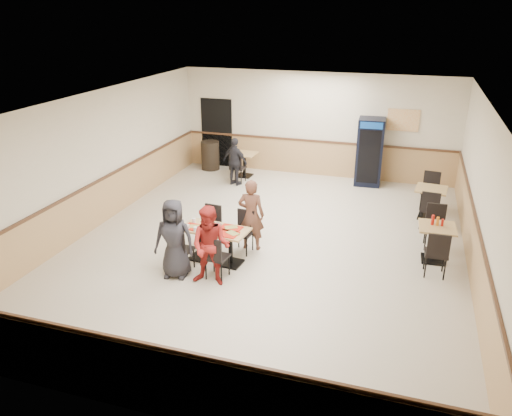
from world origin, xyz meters
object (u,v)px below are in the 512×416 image
(main_table, at_px, (215,240))
(diner_woman_right, at_px, (211,246))
(side_table_near, at_px, (436,238))
(back_table, at_px, (244,161))
(diner_woman_left, at_px, (174,239))
(diner_man_opposite, at_px, (251,215))
(pepsi_cooler, at_px, (370,152))
(trash_bin, at_px, (210,155))
(lone_diner, at_px, (235,162))
(side_table_far, at_px, (430,198))

(main_table, relative_size, diner_woman_right, 0.91)
(side_table_near, distance_m, back_table, 6.56)
(diner_woman_left, xyz_separation_m, diner_woman_right, (0.74, -0.07, -0.01))
(diner_man_opposite, bearing_deg, pepsi_cooler, -115.80)
(trash_bin, bearing_deg, lone_diner, -43.16)
(diner_woman_right, bearing_deg, pepsi_cooler, 68.41)
(main_table, distance_m, diner_woman_right, 0.90)
(side_table_near, bearing_deg, diner_woman_left, -155.79)
(trash_bin, bearing_deg, diner_woman_right, -67.49)
(diner_woman_right, xyz_separation_m, diner_man_opposite, (0.24, 1.57, 0.00))
(pepsi_cooler, bearing_deg, main_table, -116.00)
(lone_diner, relative_size, side_table_near, 1.82)
(side_table_near, height_order, back_table, side_table_near)
(diner_woman_left, relative_size, trash_bin, 1.73)
(diner_woman_left, height_order, side_table_far, diner_woman_left)
(main_table, height_order, side_table_near, side_table_near)
(side_table_near, bearing_deg, back_table, 143.52)
(diner_man_opposite, relative_size, trash_bin, 1.72)
(pepsi_cooler, bearing_deg, side_table_far, -54.56)
(side_table_near, relative_size, back_table, 1.05)
(lone_diner, xyz_separation_m, side_table_far, (5.18, -0.87, -0.18))
(main_table, relative_size, diner_woman_left, 0.90)
(side_table_far, relative_size, trash_bin, 0.88)
(trash_bin, bearing_deg, side_table_near, -33.17)
(diner_man_opposite, distance_m, back_table, 4.77)
(diner_woman_left, relative_size, side_table_far, 1.96)
(main_table, bearing_deg, diner_woman_right, -67.62)
(lone_diner, distance_m, pepsi_cooler, 3.75)
(side_table_far, relative_size, pepsi_cooler, 0.41)
(diner_woman_right, distance_m, lone_diner, 5.42)
(diner_man_opposite, bearing_deg, main_table, 52.10)
(diner_woman_left, relative_size, lone_diner, 1.12)
(pepsi_cooler, height_order, trash_bin, pepsi_cooler)
(side_table_far, xyz_separation_m, back_table, (-5.18, 1.67, -0.03))
(diner_man_opposite, distance_m, side_table_far, 4.50)
(side_table_far, distance_m, trash_bin, 6.72)
(diner_man_opposite, xyz_separation_m, side_table_far, (3.52, 2.79, -0.25))
(main_table, xyz_separation_m, side_table_far, (4.01, 3.54, 0.03))
(diner_woman_left, height_order, lone_diner, diner_woman_left)
(diner_man_opposite, distance_m, side_table_near, 3.66)
(diner_woman_right, bearing_deg, side_table_near, 25.70)
(side_table_far, bearing_deg, lone_diner, 170.46)
(lone_diner, distance_m, back_table, 0.83)
(lone_diner, xyz_separation_m, side_table_near, (5.27, -3.10, -0.18))
(diner_man_opposite, height_order, side_table_near, diner_man_opposite)
(lone_diner, bearing_deg, back_table, -73.34)
(lone_diner, height_order, pepsi_cooler, pepsi_cooler)
(diner_man_opposite, bearing_deg, back_table, -74.20)
(diner_man_opposite, distance_m, trash_bin, 5.62)
(diner_woman_left, distance_m, diner_man_opposite, 1.80)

